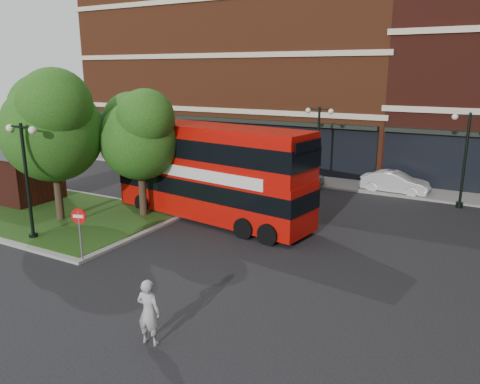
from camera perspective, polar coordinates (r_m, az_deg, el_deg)
The scene contains 15 objects.
ground at distance 18.01m, azimuth -13.51°, elevation -8.87°, with size 120.00×120.00×0.00m, color black.
pavement_far at distance 31.48m, azimuth 7.12°, elevation 1.64°, with size 44.00×3.00×0.12m, color slate.
terrace_far_left at distance 40.91m, azimuth 0.84°, elevation 14.50°, with size 26.00×12.00×14.00m, color #632E17.
traffic_island at distance 25.53m, azimuth -22.29°, elevation -2.41°, with size 12.60×7.60×0.15m.
kiosk at distance 27.97m, azimuth -25.01°, elevation 3.47°, with size 6.51×6.51×3.60m.
tree_island_west at distance 23.30m, azimuth -22.03°, elevation 7.98°, with size 5.40×4.71×7.21m.
tree_island_east at distance 22.90m, azimuth -12.22°, elevation 7.22°, with size 4.46×3.90×6.29m.
lamp_island at distance 21.30m, azimuth -24.59°, elevation 1.82°, with size 1.72×0.36×5.00m.
lamp_far_left at distance 28.43m, azimuth 9.50°, elevation 5.84°, with size 1.72×0.36×5.00m.
lamp_far_right at distance 26.85m, azimuth 25.78°, elevation 4.08°, with size 1.72×0.36×5.00m.
bus at distance 22.36m, azimuth -3.70°, elevation 3.17°, with size 10.75×3.89×4.02m.
woman at distance 12.86m, azimuth -11.07°, elevation -14.17°, with size 0.67×0.44×1.83m, color #9C9B9E.
car_silver at distance 29.92m, azimuth 6.68°, elevation 2.14°, with size 1.54×3.83×1.30m, color silver.
car_white at distance 29.15m, azimuth 18.37°, elevation 1.13°, with size 1.36×3.89×1.28m, color silver.
no_entry_sign at distance 18.39m, azimuth -19.00°, elevation -3.74°, with size 0.57×0.22×2.13m.
Camera 1 is at (11.47, -11.98, 7.04)m, focal length 35.00 mm.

